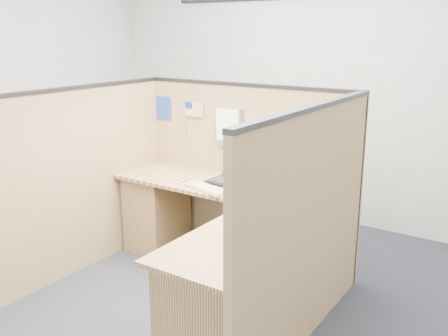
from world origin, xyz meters
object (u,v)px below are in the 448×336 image
Objects in this scene: keyboard at (207,188)px; mouse at (278,199)px; laptop at (235,174)px; l_desk at (216,244)px.

mouse is (0.60, 0.07, 0.01)m from keyboard.
laptop is 0.83× the size of keyboard.
keyboard is 0.60m from mouse.
l_desk is at bearing -68.65° from laptop.
keyboard reaches higher than l_desk.
laptop reaches higher than keyboard.
mouse reaches higher than keyboard.
laptop is 0.60m from mouse.
keyboard is (-0.05, -0.32, -0.05)m from laptop.
keyboard is at bearing -172.99° from mouse.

